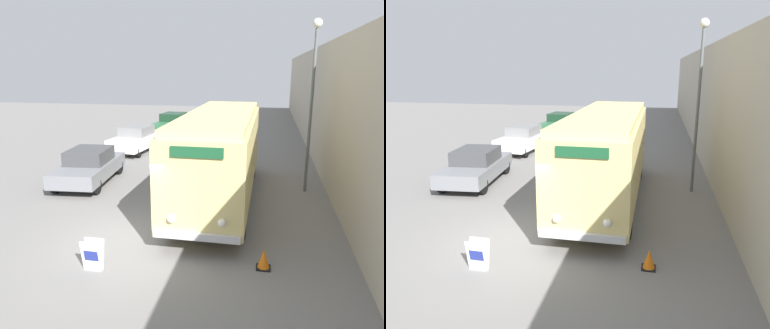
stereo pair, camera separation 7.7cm
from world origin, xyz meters
The scene contains 9 objects.
ground_plane centered at (0.00, 0.00, 0.00)m, with size 80.00×80.00×0.00m, color slate.
building_wall_right centered at (6.39, 10.00, 3.02)m, with size 0.30×60.00×6.05m.
vintage_bus centered at (2.08, 4.11, 1.88)m, with size 2.46×9.43×3.35m.
sign_board centered at (-0.31, -1.72, 0.39)m, with size 0.52×0.30×0.80m.
streetlamp centered at (5.38, 5.76, 4.30)m, with size 0.36×0.36×6.67m.
parked_car_near centered at (-3.79, 5.12, 0.76)m, with size 2.32×4.59×1.50m.
parked_car_mid centered at (-3.95, 11.54, 0.78)m, with size 2.26×4.34×1.55m.
parked_car_far centered at (-3.57, 18.92, 0.76)m, with size 2.33×4.67×1.50m.
traffic_cone centered at (3.85, -0.79, 0.25)m, with size 0.36×0.36×0.52m.
Camera 2 is at (3.87, -9.43, 4.87)m, focal length 35.00 mm.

